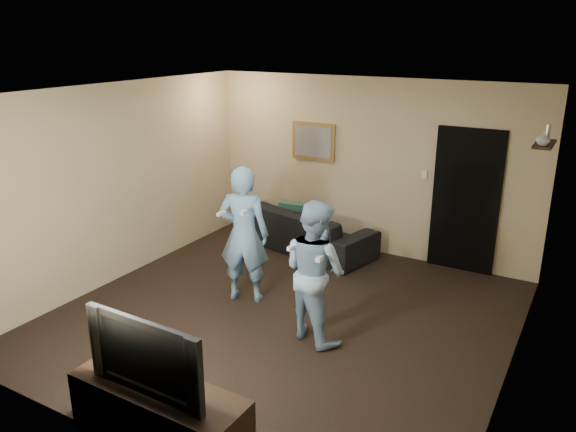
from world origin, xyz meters
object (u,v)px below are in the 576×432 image
Objects in this scene: sofa at (305,229)px; tv_console at (160,416)px; wii_player_left at (244,234)px; television at (154,351)px; wii_player_right at (315,271)px.

sofa is 1.43× the size of tv_console.
wii_player_left reaches higher than sofa.
television is at bearing 116.58° from sofa.
tv_console is 0.98× the size of wii_player_right.
wii_player_left is at bearing 109.96° from tv_console.
sofa is at bearing 103.99° from tv_console.
television is 2.14m from wii_player_right.
wii_player_left reaches higher than television.
wii_player_left reaches higher than wii_player_right.
wii_player_left is 1.24m from wii_player_right.
sofa is 4.54m from television.
tv_console is 2.20m from wii_player_right.
sofa is at bearing 103.99° from television.
wii_player_right is at bearing -18.39° from wii_player_left.
sofa is 2.68m from wii_player_right.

